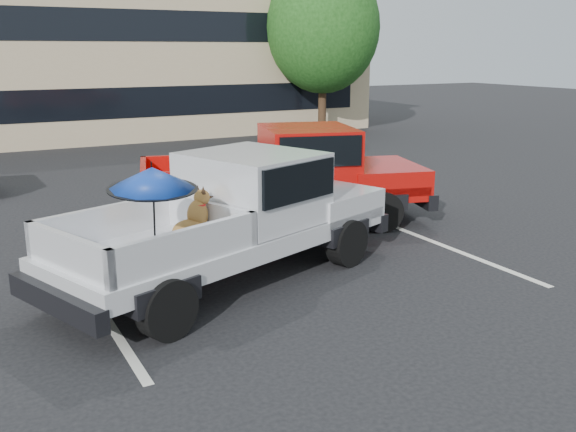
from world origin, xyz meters
name	(u,v)px	position (x,y,z in m)	size (l,w,h in m)	color
ground	(362,314)	(0.00, 0.00, 0.00)	(90.00, 90.00, 0.00)	black
stripe_left	(97,304)	(-3.00, 2.00, 0.00)	(0.12, 5.00, 0.01)	silver
stripe_right	(437,243)	(3.00, 2.00, 0.00)	(0.12, 5.00, 0.01)	silver
motel_building	(115,54)	(2.00, 20.99, 3.21)	(20.40, 8.40, 6.30)	tan
tree_right	(323,27)	(9.00, 16.00, 4.21)	(4.46, 4.46, 6.78)	#332114
tree_back	(183,27)	(6.00, 24.00, 4.41)	(4.68, 4.68, 7.11)	#332114
silver_pickup	(242,209)	(-0.77, 2.10, 1.05)	(6.02, 3.82, 2.06)	black
red_pickup	(299,171)	(1.50, 4.39, 1.05)	(6.13, 3.51, 1.91)	black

